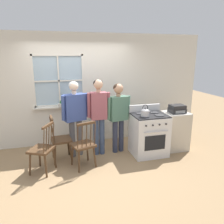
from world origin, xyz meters
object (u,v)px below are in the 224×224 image
person_elderly_left (75,112)px  stereo (177,109)px  chair_near_wall (84,146)px  side_counter (175,131)px  potted_plant (62,104)px  chair_center_cluster (60,140)px  person_adult_right (118,111)px  kettle (145,112)px  stove (149,134)px  chair_by_window (43,150)px  person_teen_center (99,111)px

person_elderly_left → stereo: bearing=-24.8°
chair_near_wall → side_counter: (2.21, 0.31, -0.01)m
chair_near_wall → potted_plant: size_ratio=4.15×
chair_center_cluster → person_elderly_left: (0.34, 0.14, 0.55)m
person_adult_right → kettle: 0.63m
chair_near_wall → kettle: (1.32, 0.08, 0.57)m
person_elderly_left → person_adult_right: person_elderly_left is taller
chair_center_cluster → kettle: (1.75, -0.34, 0.57)m
person_elderly_left → person_adult_right: (0.96, -0.05, -0.03)m
person_adult_right → person_elderly_left: bearing=165.1°
stove → chair_center_cluster: bearing=173.8°
potted_plant → side_counter: 2.78m
chair_near_wall → kettle: bearing=165.8°
person_elderly_left → chair_near_wall: bearing=-99.1°
side_counter → chair_by_window: bearing=-174.3°
chair_by_window → stereo: bearing=122.9°
side_counter → stereo: stereo is taller
person_adult_right → potted_plant: (-1.20, 0.76, 0.06)m
chair_by_window → person_teen_center: (1.19, 0.49, 0.56)m
kettle → person_elderly_left: bearing=161.2°
potted_plant → person_elderly_left: bearing=-71.1°
kettle → stove: bearing=37.9°
chair_by_window → stereo: stereo is taller
stove → side_counter: size_ratio=1.20×
person_teen_center → side_counter: person_teen_center is taller
chair_by_window → person_adult_right: person_adult_right is taller
chair_center_cluster → person_elderly_left: person_elderly_left is taller
chair_near_wall → person_teen_center: bearing=-147.8°
chair_by_window → side_counter: 3.00m
person_elderly_left → kettle: bearing=-36.8°
kettle → potted_plant: (-1.65, 1.19, 0.01)m
person_teen_center → person_adult_right: bearing=3.3°
person_elderly_left → side_counter: 2.38m
person_elderly_left → stove: (1.58, -0.35, -0.53)m
chair_near_wall → stove: size_ratio=0.90×
chair_center_cluster → stereo: size_ratio=2.86×
potted_plant → side_counter: size_ratio=0.26×
chair_center_cluster → person_adult_right: size_ratio=0.61×
chair_by_window → kettle: size_ratio=3.94×
chair_near_wall → person_elderly_left: bearing=-98.7°
chair_center_cluster → side_counter: (2.64, -0.11, -0.01)m
kettle → potted_plant: 2.04m
chair_by_window → stereo: 3.04m
stove → person_elderly_left: bearing=167.5°
chair_center_cluster → kettle: size_ratio=3.94×
chair_near_wall → chair_center_cluster: (-0.43, 0.42, 0.00)m
chair_by_window → person_adult_right: 1.79m
chair_by_window → chair_center_cluster: same height
person_teen_center → stereo: person_teen_center is taller
person_adult_right → stereo: 1.36m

